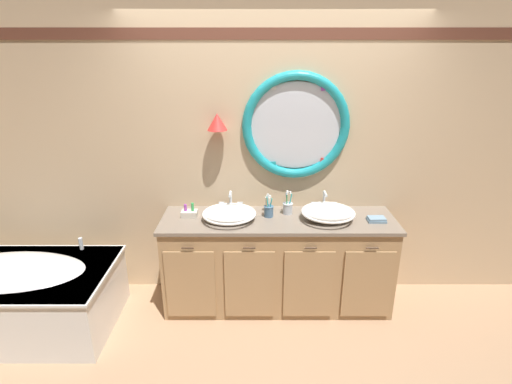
% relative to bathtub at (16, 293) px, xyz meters
% --- Properties ---
extents(ground_plane, '(14.00, 14.00, 0.00)m').
position_rel_bathtub_xyz_m(ground_plane, '(2.13, 0.06, -0.32)').
color(ground_plane, tan).
extents(back_wall_assembly, '(6.40, 0.26, 2.60)m').
position_rel_bathtub_xyz_m(back_wall_assembly, '(2.14, 0.65, 1.00)').
color(back_wall_assembly, '#D6B78E').
rests_on(back_wall_assembly, ground_plane).
extents(vanity_counter, '(2.00, 0.59, 0.84)m').
position_rel_bathtub_xyz_m(vanity_counter, '(2.18, 0.34, 0.10)').
color(vanity_counter, tan).
rests_on(vanity_counter, ground_plane).
extents(bathtub, '(1.61, 0.90, 0.64)m').
position_rel_bathtub_xyz_m(bathtub, '(0.00, 0.00, 0.00)').
color(bathtub, white).
rests_on(bathtub, ground_plane).
extents(sink_basin_left, '(0.46, 0.46, 0.11)m').
position_rel_bathtub_xyz_m(sink_basin_left, '(1.76, 0.31, 0.57)').
color(sink_basin_left, white).
rests_on(sink_basin_left, vanity_counter).
extents(sink_basin_right, '(0.45, 0.45, 0.13)m').
position_rel_bathtub_xyz_m(sink_basin_right, '(2.60, 0.31, 0.59)').
color(sink_basin_right, white).
rests_on(sink_basin_right, vanity_counter).
extents(faucet_set_left, '(0.22, 0.13, 0.18)m').
position_rel_bathtub_xyz_m(faucet_set_left, '(1.76, 0.53, 0.59)').
color(faucet_set_left, silver).
rests_on(faucet_set_left, vanity_counter).
extents(faucet_set_right, '(0.23, 0.13, 0.18)m').
position_rel_bathtub_xyz_m(faucet_set_right, '(2.60, 0.53, 0.59)').
color(faucet_set_right, silver).
rests_on(faucet_set_right, vanity_counter).
extents(toothbrush_holder_left, '(0.09, 0.09, 0.22)m').
position_rel_bathtub_xyz_m(toothbrush_holder_left, '(2.10, 0.38, 0.58)').
color(toothbrush_holder_left, slate).
rests_on(toothbrush_holder_left, vanity_counter).
extents(toothbrush_holder_right, '(0.09, 0.09, 0.21)m').
position_rel_bathtub_xyz_m(toothbrush_holder_right, '(2.27, 0.44, 0.58)').
color(toothbrush_holder_right, silver).
rests_on(toothbrush_holder_right, vanity_counter).
extents(soap_dispenser, '(0.06, 0.06, 0.16)m').
position_rel_bathtub_xyz_m(soap_dispenser, '(2.09, 0.49, 0.59)').
color(soap_dispenser, '#EFE5C6').
rests_on(soap_dispenser, vanity_counter).
extents(folded_hand_towel, '(0.15, 0.10, 0.04)m').
position_rel_bathtub_xyz_m(folded_hand_towel, '(3.00, 0.28, 0.54)').
color(folded_hand_towel, '#7593A8').
rests_on(folded_hand_towel, vanity_counter).
extents(toiletry_basket, '(0.14, 0.10, 0.12)m').
position_rel_bathtub_xyz_m(toiletry_basket, '(1.41, 0.38, 0.55)').
color(toiletry_basket, beige).
rests_on(toiletry_basket, vanity_counter).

